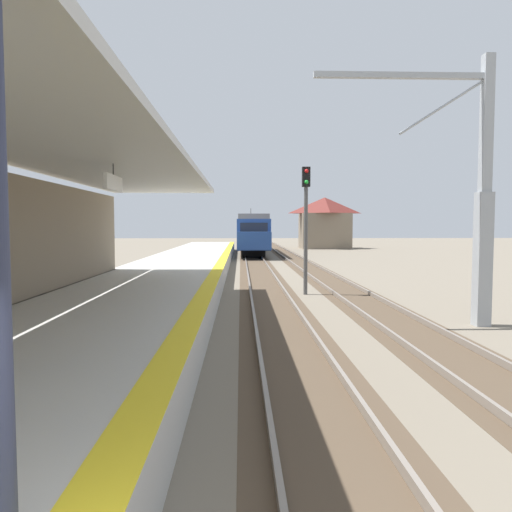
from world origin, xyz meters
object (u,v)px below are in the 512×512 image
catenary_pylon_far_side (474,198)px  approaching_train (252,232)px  distant_trackside_house (325,222)px  rail_signal_post (306,217)px

catenary_pylon_far_side → approaching_train: bearing=98.5°
distant_trackside_house → catenary_pylon_far_side: bearing=-95.0°
rail_signal_post → catenary_pylon_far_side: 7.41m
approaching_train → rail_signal_post: size_ratio=3.77×
approaching_train → distant_trackside_house: 14.63m
approaching_train → rail_signal_post: 29.60m
approaching_train → distant_trackside_house: distant_trackside_house is taller
catenary_pylon_far_side → distant_trackside_house: size_ratio=1.14×
approaching_train → rail_signal_post: bearing=-87.0°
catenary_pylon_far_side → distant_trackside_house: catenary_pylon_far_side is taller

